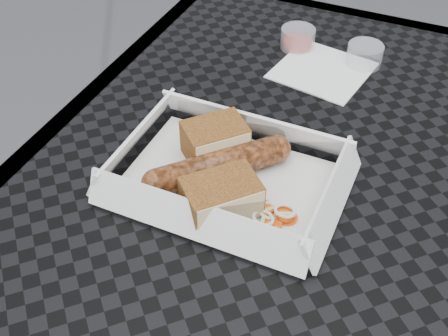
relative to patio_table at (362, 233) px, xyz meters
name	(u,v)px	position (x,y,z in m)	size (l,w,h in m)	color
patio_table	(362,233)	(0.00, 0.00, 0.00)	(0.80, 0.80, 0.74)	black
food_tray	(228,181)	(-0.15, -0.06, 0.08)	(0.22, 0.15, 0.00)	white
bratwurst	(218,166)	(-0.16, -0.06, 0.10)	(0.13, 0.14, 0.03)	brown
bread_near	(215,141)	(-0.18, -0.03, 0.10)	(0.07, 0.05, 0.04)	brown
bread_far	(221,197)	(-0.14, -0.10, 0.10)	(0.08, 0.05, 0.04)	brown
veg_garnish	(273,220)	(-0.08, -0.09, 0.08)	(0.03, 0.03, 0.00)	#FC510A
napkin	(322,70)	(-0.12, 0.20, 0.08)	(0.12, 0.12, 0.00)	white
condiment_cup_sauce	(298,38)	(-0.17, 0.25, 0.09)	(0.05, 0.05, 0.03)	maroon
condiment_cup_empty	(365,55)	(-0.07, 0.24, 0.09)	(0.05, 0.05, 0.03)	silver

